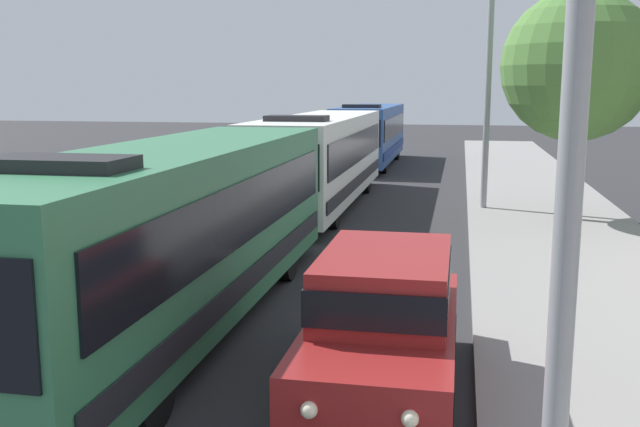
# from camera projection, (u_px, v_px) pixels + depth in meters

# --- Properties ---
(bus_lead) EXTENTS (2.58, 11.66, 3.21)m
(bus_lead) POSITION_uv_depth(u_px,v_px,m) (176.00, 228.00, 11.90)
(bus_lead) COLOR #33724C
(bus_lead) RESTS_ON ground_plane
(bus_second_in_line) EXTENTS (2.58, 12.33, 3.21)m
(bus_second_in_line) POSITION_uv_depth(u_px,v_px,m) (321.00, 157.00, 24.16)
(bus_second_in_line) COLOR silver
(bus_second_in_line) RESTS_ON ground_plane
(bus_middle) EXTENTS (2.58, 11.36, 3.21)m
(bus_middle) POSITION_uv_depth(u_px,v_px,m) (370.00, 132.00, 37.07)
(bus_middle) COLOR #284C8C
(bus_middle) RESTS_ON ground_plane
(white_suv) EXTENTS (1.86, 4.66, 1.90)m
(white_suv) POSITION_uv_depth(u_px,v_px,m) (384.00, 318.00, 9.34)
(white_suv) COLOR maroon
(white_suv) RESTS_ON ground_plane
(streetlamp_mid) EXTENTS (6.47, 0.28, 8.96)m
(streetlamp_mid) POSITION_uv_depth(u_px,v_px,m) (490.00, 34.00, 22.31)
(streetlamp_mid) COLOR gray
(streetlamp_mid) RESTS_ON sidewalk
(roadside_tree) EXTENTS (4.32, 4.32, 6.62)m
(roadside_tree) POSITION_uv_depth(u_px,v_px,m) (577.00, 66.00, 20.50)
(roadside_tree) COLOR #4C3823
(roadside_tree) RESTS_ON sidewalk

